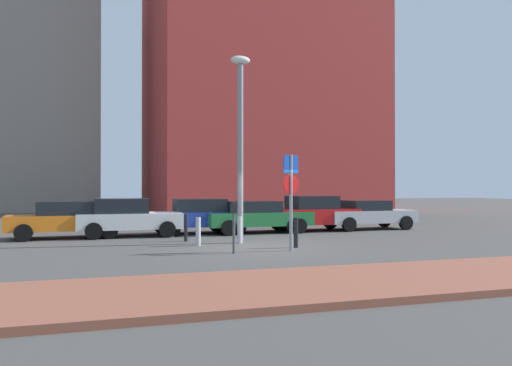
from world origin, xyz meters
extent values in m
plane|color=#4C4947|center=(0.00, 0.00, 0.00)|extent=(120.00, 120.00, 0.00)
cube|color=#93513D|center=(0.00, -6.70, 0.07)|extent=(40.00, 3.49, 0.14)
cube|color=orange|center=(-6.03, 5.23, 0.61)|extent=(4.46, 1.93, 0.58)
cube|color=black|center=(-6.07, 5.23, 1.16)|extent=(2.17, 1.67, 0.52)
cylinder|color=black|center=(-4.58, 6.16, 0.32)|extent=(0.65, 0.25, 0.64)
cylinder|color=black|center=(-4.49, 4.46, 0.32)|extent=(0.65, 0.25, 0.64)
cylinder|color=black|center=(-7.56, 6.00, 0.32)|extent=(0.65, 0.25, 0.64)
cylinder|color=black|center=(-7.47, 4.30, 0.32)|extent=(0.65, 0.25, 0.64)
cube|color=white|center=(-3.69, 5.18, 0.63)|extent=(4.03, 1.86, 0.62)
cube|color=black|center=(-4.03, 5.18, 1.23)|extent=(2.05, 1.70, 0.58)
cylinder|color=black|center=(-2.31, 6.07, 0.32)|extent=(0.64, 0.23, 0.64)
cylinder|color=black|center=(-2.34, 4.25, 0.32)|extent=(0.64, 0.23, 0.64)
cylinder|color=black|center=(-5.04, 6.10, 0.32)|extent=(0.64, 0.23, 0.64)
cylinder|color=black|center=(-5.06, 4.28, 0.32)|extent=(0.64, 0.23, 0.64)
cube|color=#1E389E|center=(-0.66, 5.63, 0.62)|extent=(4.04, 1.89, 0.61)
cube|color=black|center=(-0.77, 5.64, 1.20)|extent=(2.14, 1.70, 0.54)
cylinder|color=black|center=(0.72, 6.48, 0.32)|extent=(0.65, 0.24, 0.64)
cylinder|color=black|center=(0.67, 4.70, 0.32)|extent=(0.65, 0.24, 0.64)
cylinder|color=black|center=(-1.99, 6.56, 0.32)|extent=(0.65, 0.24, 0.64)
cylinder|color=black|center=(-2.04, 4.78, 0.32)|extent=(0.65, 0.24, 0.64)
cube|color=#237238|center=(1.65, 5.17, 0.61)|extent=(4.63, 1.96, 0.58)
cube|color=black|center=(1.38, 5.16, 1.13)|extent=(2.31, 1.74, 0.47)
cylinder|color=black|center=(3.17, 6.12, 0.32)|extent=(0.65, 0.24, 0.64)
cylinder|color=black|center=(3.24, 4.32, 0.32)|extent=(0.65, 0.24, 0.64)
cylinder|color=black|center=(0.07, 6.01, 0.32)|extent=(0.65, 0.24, 0.64)
cylinder|color=black|center=(0.13, 4.21, 0.32)|extent=(0.65, 0.24, 0.64)
cube|color=red|center=(4.31, 5.34, 0.66)|extent=(3.94, 1.88, 0.68)
cube|color=black|center=(4.27, 5.34, 1.28)|extent=(2.00, 1.71, 0.57)
cylinder|color=black|center=(5.63, 6.27, 0.32)|extent=(0.64, 0.23, 0.64)
cylinder|color=black|center=(5.66, 4.44, 0.32)|extent=(0.64, 0.23, 0.64)
cylinder|color=black|center=(2.97, 6.24, 0.32)|extent=(0.64, 0.23, 0.64)
cylinder|color=black|center=(2.99, 4.40, 0.32)|extent=(0.64, 0.23, 0.64)
cube|color=#B7BABF|center=(7.08, 5.30, 0.60)|extent=(4.43, 1.88, 0.57)
cube|color=black|center=(6.95, 5.29, 1.12)|extent=(1.97, 1.65, 0.46)
cylinder|color=black|center=(8.53, 6.21, 0.32)|extent=(0.65, 0.24, 0.64)
cylinder|color=black|center=(8.60, 4.50, 0.32)|extent=(0.65, 0.24, 0.64)
cylinder|color=black|center=(5.56, 6.10, 0.32)|extent=(0.65, 0.24, 0.64)
cylinder|color=black|center=(5.63, 4.39, 0.32)|extent=(0.65, 0.24, 0.64)
cylinder|color=gray|center=(0.71, -1.04, 1.49)|extent=(0.10, 0.10, 2.97)
cube|color=#1447B7|center=(0.71, -1.04, 2.67)|extent=(0.54, 0.20, 0.55)
cylinder|color=red|center=(0.71, -1.04, 2.04)|extent=(0.58, 0.20, 0.60)
cylinder|color=#4C4C51|center=(-1.15, -1.14, 0.60)|extent=(0.08, 0.08, 1.20)
cube|color=black|center=(-1.15, -1.14, 1.34)|extent=(0.18, 0.14, 0.28)
cylinder|color=gray|center=(-0.16, 1.56, 3.15)|extent=(0.20, 0.20, 6.29)
ellipsoid|color=silver|center=(-0.16, 1.56, 6.44)|extent=(0.70, 0.36, 0.30)
cylinder|color=#B7B7BC|center=(-1.75, 1.16, 0.48)|extent=(0.17, 0.17, 0.95)
cylinder|color=black|center=(-1.89, 2.68, 0.49)|extent=(0.12, 0.12, 0.98)
cylinder|color=black|center=(1.16, -0.33, 0.49)|extent=(0.14, 0.14, 0.97)
cylinder|color=#B7B7BC|center=(-0.20, 1.51, 0.47)|extent=(0.16, 0.16, 0.94)
cube|color=#BF3833|center=(8.48, 27.32, 15.03)|extent=(17.50, 17.39, 30.07)
cube|color=gray|center=(-10.39, 33.26, 10.71)|extent=(12.09, 14.25, 21.41)
camera|label=1|loc=(-5.24, -15.88, 1.98)|focal=36.25mm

